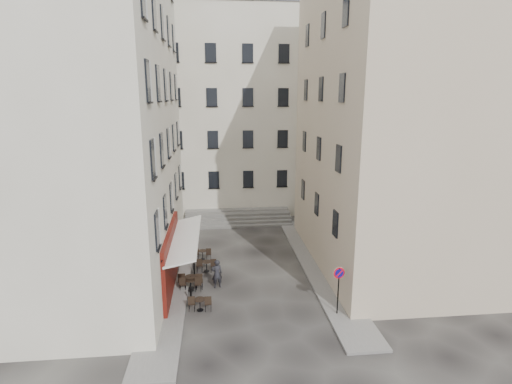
{
  "coord_description": "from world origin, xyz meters",
  "views": [
    {
      "loc": [
        -1.79,
        -20.18,
        10.63
      ],
      "look_at": [
        0.67,
        4.0,
        4.75
      ],
      "focal_mm": 28.0,
      "sensor_mm": 36.0,
      "label": 1
    }
  ],
  "objects": [
    {
      "name": "ground",
      "position": [
        0.0,
        0.0,
        0.0
      ],
      "size": [
        90.0,
        90.0,
        0.0
      ],
      "primitive_type": "plane",
      "color": "black",
      "rests_on": "ground"
    },
    {
      "name": "sidewalk_left",
      "position": [
        -4.5,
        4.0,
        0.06
      ],
      "size": [
        2.0,
        22.0,
        0.12
      ],
      "primitive_type": "cube",
      "color": "slate",
      "rests_on": "ground"
    },
    {
      "name": "sidewalk_right",
      "position": [
        4.5,
        3.0,
        0.06
      ],
      "size": [
        2.0,
        18.0,
        0.12
      ],
      "primitive_type": "cube",
      "color": "slate",
      "rests_on": "ground"
    },
    {
      "name": "building_left",
      "position": [
        -10.5,
        3.0,
        10.31
      ],
      "size": [
        12.2,
        16.2,
        20.6
      ],
      "color": "beige",
      "rests_on": "ground"
    },
    {
      "name": "building_right",
      "position": [
        10.5,
        3.5,
        9.31
      ],
      "size": [
        12.2,
        14.2,
        18.6
      ],
      "color": "tan",
      "rests_on": "ground"
    },
    {
      "name": "building_back",
      "position": [
        -1.0,
        19.0,
        9.31
      ],
      "size": [
        18.2,
        10.2,
        18.6
      ],
      "color": "beige",
      "rests_on": "ground"
    },
    {
      "name": "cafe_storefront",
      "position": [
        -4.32,
        1.0,
        1.88
      ],
      "size": [
        1.74,
        7.3,
        3.5
      ],
      "color": "#4D100B",
      "rests_on": "ground"
    },
    {
      "name": "stone_steps",
      "position": [
        0.0,
        12.57,
        0.4
      ],
      "size": [
        9.0,
        3.15,
        0.8
      ],
      "color": "#5C5957",
      "rests_on": "ground"
    },
    {
      "name": "bollard_near",
      "position": [
        -3.25,
        -1.0,
        0.53
      ],
      "size": [
        0.12,
        0.12,
        0.98
      ],
      "color": "black",
      "rests_on": "ground"
    },
    {
      "name": "bollard_mid",
      "position": [
        -3.25,
        2.5,
        0.53
      ],
      "size": [
        0.12,
        0.12,
        0.98
      ],
      "color": "black",
      "rests_on": "ground"
    },
    {
      "name": "bollard_far",
      "position": [
        -3.25,
        6.0,
        0.53
      ],
      "size": [
        0.12,
        0.12,
        0.98
      ],
      "color": "black",
      "rests_on": "ground"
    },
    {
      "name": "no_parking_sign",
      "position": [
        4.02,
        -2.87,
        1.82
      ],
      "size": [
        0.58,
        0.14,
        2.57
      ],
      "rotation": [
        0.0,
        0.0,
        0.16
      ],
      "color": "black",
      "rests_on": "ground"
    },
    {
      "name": "bistro_table_a",
      "position": [
        -2.76,
        -1.72,
        0.42
      ],
      "size": [
        1.17,
        0.55,
        0.83
      ],
      "color": "black",
      "rests_on": "ground"
    },
    {
      "name": "bistro_table_b",
      "position": [
        -3.36,
        0.45,
        0.44
      ],
      "size": [
        1.22,
        0.57,
        0.86
      ],
      "color": "black",
      "rests_on": "ground"
    },
    {
      "name": "bistro_table_c",
      "position": [
        -3.36,
        0.7,
        0.49
      ],
      "size": [
        1.37,
        0.64,
        0.96
      ],
      "color": "black",
      "rests_on": "ground"
    },
    {
      "name": "bistro_table_d",
      "position": [
        -2.52,
        2.9,
        0.44
      ],
      "size": [
        1.22,
        0.57,
        0.86
      ],
      "color": "black",
      "rests_on": "ground"
    },
    {
      "name": "bistro_table_e",
      "position": [
        -2.82,
        4.81,
        0.41
      ],
      "size": [
        1.15,
        0.54,
        0.81
      ],
      "color": "black",
      "rests_on": "ground"
    },
    {
      "name": "pedestrian",
      "position": [
        -1.88,
        0.75,
        0.84
      ],
      "size": [
        0.69,
        0.54,
        1.68
      ],
      "primitive_type": "imported",
      "rotation": [
        0.0,
        0.0,
        3.39
      ],
      "color": "black",
      "rests_on": "ground"
    }
  ]
}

